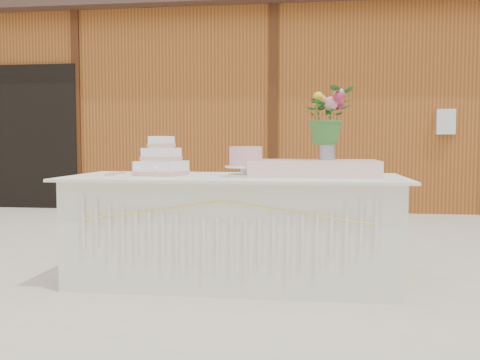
# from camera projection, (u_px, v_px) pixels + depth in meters

# --- Properties ---
(ground) EXTENTS (80.00, 80.00, 0.00)m
(ground) POSITION_uv_depth(u_px,v_px,m) (235.00, 281.00, 3.90)
(ground) COLOR beige
(ground) RESTS_ON ground
(barn) EXTENTS (12.60, 4.60, 3.30)m
(barn) POSITION_uv_depth(u_px,v_px,m) (280.00, 106.00, 9.71)
(barn) COLOR #95541F
(barn) RESTS_ON ground
(cake_table) EXTENTS (2.40, 1.00, 0.77)m
(cake_table) POSITION_uv_depth(u_px,v_px,m) (234.00, 229.00, 3.87)
(cake_table) COLOR silver
(cake_table) RESTS_ON ground
(wedding_cake) EXTENTS (0.37, 0.37, 0.29)m
(wedding_cake) POSITION_uv_depth(u_px,v_px,m) (162.00, 162.00, 3.92)
(wedding_cake) COLOR white
(wedding_cake) RESTS_ON cake_table
(pink_cake_stand) EXTENTS (0.30, 0.30, 0.21)m
(pink_cake_stand) POSITION_uv_depth(u_px,v_px,m) (246.00, 160.00, 3.78)
(pink_cake_stand) COLOR white
(pink_cake_stand) RESTS_ON cake_table
(satin_runner) EXTENTS (0.91, 0.53, 0.11)m
(satin_runner) POSITION_uv_depth(u_px,v_px,m) (314.00, 168.00, 3.83)
(satin_runner) COLOR #FFD4CD
(satin_runner) RESTS_ON cake_table
(flower_vase) EXTENTS (0.12, 0.12, 0.16)m
(flower_vase) POSITION_uv_depth(u_px,v_px,m) (327.00, 149.00, 3.88)
(flower_vase) COLOR #A4A4A9
(flower_vase) RESTS_ON satin_runner
(bouquet) EXTENTS (0.47, 0.44, 0.42)m
(bouquet) POSITION_uv_depth(u_px,v_px,m) (327.00, 109.00, 3.86)
(bouquet) COLOR #326629
(bouquet) RESTS_ON flower_vase
(loose_flowers) EXTENTS (0.29, 0.39, 0.02)m
(loose_flowers) POSITION_uv_depth(u_px,v_px,m) (111.00, 173.00, 4.05)
(loose_flowers) COLOR pink
(loose_flowers) RESTS_ON cake_table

